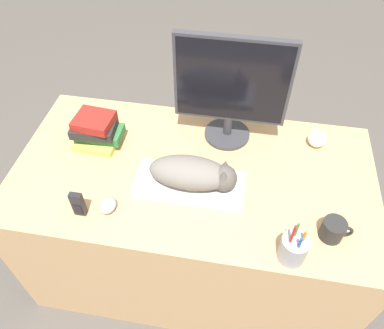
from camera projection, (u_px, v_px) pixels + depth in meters
The scene contains 10 objects.
desk at pixel (193, 222), 1.83m from camera, with size 1.50×0.78×0.76m.
keyboard at pixel (189, 184), 1.49m from camera, with size 0.44×0.19×0.02m.
cat at pixel (195, 173), 1.43m from camera, with size 0.34×0.15×0.12m.
monitor at pixel (231, 87), 1.49m from camera, with size 0.46×0.20×0.49m.
computer_mouse at pixel (108, 205), 1.41m from camera, with size 0.06×0.08×0.03m.
coffee_mug at pixel (333, 230), 1.31m from camera, with size 0.11×0.08×0.08m.
pen_cup at pixel (293, 249), 1.25m from camera, with size 0.09×0.09×0.20m.
baseball at pixel (317, 138), 1.62m from camera, with size 0.08×0.08×0.08m.
phone at pixel (78, 204), 1.37m from camera, with size 0.05×0.03×0.11m.
book_stack at pixel (96, 131), 1.61m from camera, with size 0.21×0.16×0.15m.
Camera 1 is at (0.17, -0.61, 1.93)m, focal length 35.00 mm.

